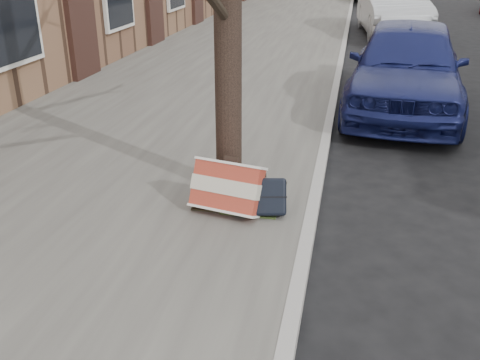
% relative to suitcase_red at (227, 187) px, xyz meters
% --- Properties ---
extents(ground, '(120.00, 120.00, 0.00)m').
position_rel_suitcase_red_xyz_m(ground, '(2.07, -0.83, -0.38)').
color(ground, black).
rests_on(ground, ground).
extents(near_sidewalk, '(5.00, 70.00, 0.12)m').
position_rel_suitcase_red_xyz_m(near_sidewalk, '(-1.63, 14.17, -0.32)').
color(near_sidewalk, '#65635C').
rests_on(near_sidewalk, ground).
extents(dirt_patch, '(0.85, 0.85, 0.02)m').
position_rel_suitcase_red_xyz_m(dirt_patch, '(0.07, 0.37, -0.25)').
color(dirt_patch, black).
rests_on(dirt_patch, near_sidewalk).
extents(suitcase_red, '(0.74, 0.50, 0.52)m').
position_rel_suitcase_red_xyz_m(suitcase_red, '(0.00, 0.00, 0.00)').
color(suitcase_red, maroon).
rests_on(suitcase_red, near_sidewalk).
extents(suitcase_navy, '(0.56, 0.40, 0.40)m').
position_rel_suitcase_red_xyz_m(suitcase_navy, '(0.32, 0.00, -0.06)').
color(suitcase_navy, black).
rests_on(suitcase_navy, near_sidewalk).
extents(car_near_front, '(2.13, 4.46, 1.47)m').
position_rel_suitcase_red_xyz_m(car_near_front, '(1.94, 4.40, 0.36)').
color(car_near_front, '#141A4D').
rests_on(car_near_front, ground).
extents(car_near_mid, '(2.12, 4.86, 1.55)m').
position_rel_suitcase_red_xyz_m(car_near_mid, '(2.12, 12.58, 0.40)').
color(car_near_mid, '#B0B4B8').
rests_on(car_near_mid, ground).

